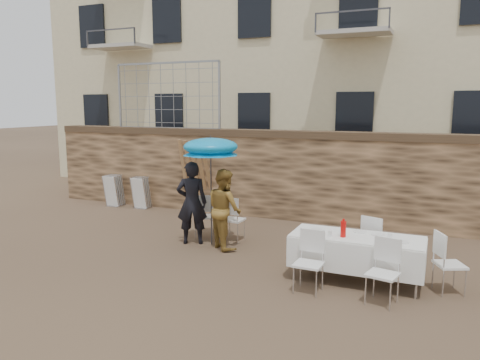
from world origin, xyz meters
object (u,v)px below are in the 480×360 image
at_px(couple_chair_right, 234,218).
at_px(table_chair_back, 376,242).
at_px(woman_dress, 225,209).
at_px(table_chair_front_left, 309,263).
at_px(chair_stack_left, 118,189).
at_px(banquet_table, 357,239).
at_px(table_chair_side, 450,263).
at_px(table_chair_front_right, 383,273).
at_px(soda_bottle, 343,229).
at_px(couple_chair_left, 204,215).
at_px(umbrella, 211,150).
at_px(man_suit, 192,203).
at_px(chair_stack_right, 144,192).

xyz_separation_m(couple_chair_right, table_chair_back, (3.02, -0.56, 0.00)).
distance_m(woman_dress, table_chair_back, 2.98).
distance_m(couple_chair_right, table_chair_front_left, 3.06).
bearing_deg(chair_stack_left, table_chair_back, -18.12).
distance_m(banquet_table, table_chair_side, 1.43).
xyz_separation_m(banquet_table, table_chair_front_right, (0.50, -0.75, -0.25)).
bearing_deg(table_chair_front_right, couple_chair_right, 159.94).
xyz_separation_m(woman_dress, soda_bottle, (2.57, -0.96, 0.10)).
height_order(couple_chair_right, banquet_table, couple_chair_right).
bearing_deg(table_chair_back, couple_chair_left, 11.41).
relative_size(woman_dress, umbrella, 0.77).
bearing_deg(couple_chair_right, woman_dress, 97.16).
bearing_deg(man_suit, woman_dress, 154.96).
distance_m(couple_chair_left, table_chair_front_right, 4.54).
relative_size(table_chair_front_right, chair_stack_left, 1.04).
bearing_deg(table_chair_front_right, table_chair_side, 55.81).
xyz_separation_m(man_suit, couple_chair_left, (-0.00, 0.55, -0.39)).
relative_size(woman_dress, couple_chair_left, 1.68).
distance_m(man_suit, chair_stack_left, 4.57).
height_order(couple_chair_left, banquet_table, couple_chair_left).
bearing_deg(couple_chair_left, woman_dress, 121.59).
height_order(woman_dress, couple_chair_right, woman_dress).
bearing_deg(soda_bottle, man_suit, 163.81).
height_order(table_chair_front_left, chair_stack_left, table_chair_front_left).
height_order(woman_dress, chair_stack_left, woman_dress).
height_order(banquet_table, chair_stack_left, chair_stack_left).
relative_size(umbrella, table_chair_back, 2.18).
relative_size(banquet_table, table_chair_front_right, 2.19).
relative_size(couple_chair_right, chair_stack_right, 1.04).
distance_m(umbrella, table_chair_side, 4.83).
xyz_separation_m(woman_dress, couple_chair_right, (-0.05, 0.55, -0.33)).
xyz_separation_m(couple_chair_right, banquet_table, (2.82, -1.36, 0.25)).
relative_size(table_chair_front_left, chair_stack_left, 1.04).
height_order(table_chair_front_left, chair_stack_right, table_chair_front_left).
relative_size(couple_chair_right, table_chair_side, 1.00).
bearing_deg(woman_dress, table_chair_front_left, -176.34).
relative_size(table_chair_front_right, chair_stack_right, 1.04).
relative_size(soda_bottle, table_chair_front_right, 0.27).
distance_m(man_suit, umbrella, 1.18).
bearing_deg(table_chair_front_left, table_chair_back, 64.86).
relative_size(couple_chair_right, table_chair_front_left, 1.00).
bearing_deg(chair_stack_right, table_chair_back, -20.38).
bearing_deg(table_chair_side, table_chair_front_right, 108.60).
bearing_deg(umbrella, table_chair_front_right, -24.69).
height_order(woman_dress, soda_bottle, woman_dress).
relative_size(table_chair_back, chair_stack_right, 1.04).
height_order(couple_chair_left, chair_stack_left, couple_chair_left).
xyz_separation_m(couple_chair_right, chair_stack_left, (-4.53, 1.91, -0.02)).
height_order(banquet_table, soda_bottle, soda_bottle).
height_order(umbrella, couple_chair_right, umbrella).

